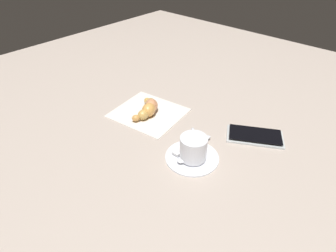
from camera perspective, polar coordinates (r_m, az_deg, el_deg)
The scene contains 8 objects.
ground_plane at distance 0.75m, azimuth 1.39°, elevation -1.61°, with size 1.80×1.80×0.00m, color #B1A093.
saucer at distance 0.68m, azimuth 4.90°, elevation -6.22°, with size 0.13×0.13×0.01m, color silver.
espresso_cup at distance 0.65m, azimuth 5.16°, elevation -4.28°, with size 0.08×0.08×0.06m.
teaspoon at distance 0.68m, azimuth 4.39°, elevation -5.55°, with size 0.02×0.13×0.01m.
sugar_packet at distance 0.69m, azimuth 2.88°, elevation -4.55°, with size 0.06×0.02×0.01m, color white.
napkin at distance 0.83m, azimuth -3.97°, elevation 2.75°, with size 0.19×0.17×0.00m, color silver.
croissant at distance 0.82m, azimuth -3.96°, elevation 3.65°, with size 0.08×0.11×0.04m.
cell_phone at distance 0.77m, azimuth 17.22°, elevation -1.91°, with size 0.16×0.14×0.01m.
Camera 1 is at (0.38, -0.45, 0.46)m, focal length 30.04 mm.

